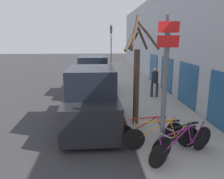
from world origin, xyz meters
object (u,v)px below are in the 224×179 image
object	(u,v)px
bicycle_1	(183,141)
traffic_light	(111,42)
signpost	(165,87)
parked_car_1	(93,77)
pedestrian_near	(155,80)
bicycle_3	(149,132)
bicycle_0	(181,146)
parked_car_0	(92,100)
bicycle_2	(161,136)
street_tree	(137,75)

from	to	relation	value
bicycle_1	traffic_light	xyz separation A→B (m)	(-0.90, 15.77, 2.50)
signpost	parked_car_1	distance (m)	8.36
bicycle_1	pedestrian_near	size ratio (longest dim) A/B	1.25
signpost	bicycle_1	xyz separation A→B (m)	(0.69, 0.21, -1.59)
bicycle_3	parked_car_1	xyz separation A→B (m)	(-1.77, 7.17, 0.53)
signpost	parked_car_1	xyz separation A→B (m)	(-1.87, 8.08, -1.06)
bicycle_0	parked_car_1	xyz separation A→B (m)	(-2.40, 8.13, 0.53)
bicycle_0	bicycle_1	size ratio (longest dim) A/B	1.01
bicycle_3	parked_car_0	world-z (taller)	parked_car_0
bicycle_2	parked_car_0	size ratio (longest dim) A/B	0.51
bicycle_1	parked_car_1	xyz separation A→B (m)	(-2.56, 7.87, 0.53)
parked_car_1	street_tree	xyz separation A→B (m)	(1.64, -5.55, 0.95)
bicycle_0	parked_car_0	distance (m)	3.79
bicycle_0	bicycle_1	world-z (taller)	bicycle_1
bicycle_0	bicycle_3	xyz separation A→B (m)	(-0.63, 0.96, -0.00)
pedestrian_near	signpost	bearing A→B (deg)	89.33
bicycle_1	pedestrian_near	distance (m)	6.26
signpost	street_tree	world-z (taller)	street_tree
bicycle_0	bicycle_3	bearing A→B (deg)	4.94
parked_car_0	traffic_light	bearing A→B (deg)	82.38
bicycle_3	pedestrian_near	world-z (taller)	pedestrian_near
bicycle_2	traffic_light	xyz separation A→B (m)	(-0.37, 15.45, 2.50)
bicycle_2	parked_car_1	distance (m)	7.84
parked_car_1	pedestrian_near	world-z (taller)	parked_car_1
bicycle_1	pedestrian_near	xyz separation A→B (m)	(0.83, 6.18, 0.56)
bicycle_1	bicycle_3	world-z (taller)	bicycle_1
bicycle_2	parked_car_1	size ratio (longest dim) A/B	0.55
street_tree	pedestrian_near	bearing A→B (deg)	65.52
bicycle_1	pedestrian_near	bearing A→B (deg)	-30.18
signpost	parked_car_0	bearing A→B (deg)	123.93
bicycle_0	parked_car_0	size ratio (longest dim) A/B	0.45
bicycle_2	bicycle_3	distance (m)	0.46
traffic_light	bicycle_3	bearing A→B (deg)	-89.59
bicycle_1	parked_car_0	size ratio (longest dim) A/B	0.45
bicycle_2	street_tree	bearing A→B (deg)	9.18
street_tree	traffic_light	xyz separation A→B (m)	(0.03, 13.45, 1.02)
parked_car_0	street_tree	size ratio (longest dim) A/B	1.14
parked_car_0	pedestrian_near	bearing A→B (deg)	45.93
parked_car_0	pedestrian_near	size ratio (longest dim) A/B	2.79
parked_car_1	traffic_light	distance (m)	8.31
signpost	street_tree	distance (m)	2.54
pedestrian_near	street_tree	bearing A→B (deg)	78.24
bicycle_3	street_tree	size ratio (longest dim) A/B	0.56
bicycle_3	street_tree	bearing A→B (deg)	1.18
bicycle_2	parked_car_1	xyz separation A→B (m)	(-2.03, 7.55, 0.52)
bicycle_3	parked_car_1	size ratio (longest dim) A/B	0.53
bicycle_0	signpost	bearing A→B (deg)	56.04
bicycle_0	street_tree	xyz separation A→B (m)	(-0.76, 2.58, 1.49)
parked_car_1	bicycle_0	bearing A→B (deg)	-72.86
street_tree	bicycle_3	bearing A→B (deg)	-85.29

